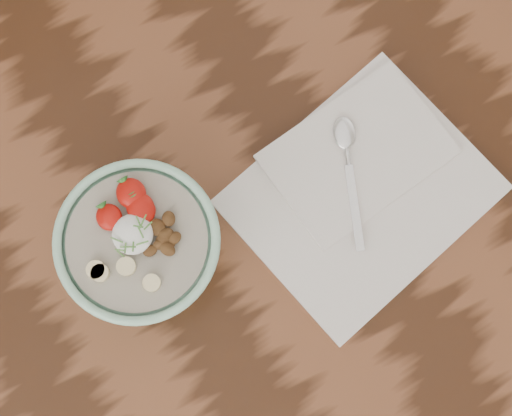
{
  "coord_description": "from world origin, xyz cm",
  "views": [
    {
      "loc": [
        4.33,
        -16.28,
        161.35
      ],
      "look_at": [
        11.35,
        -4.98,
        85.85
      ],
      "focal_mm": 50.0,
      "sensor_mm": 36.0,
      "label": 1
    }
  ],
  "objects": [
    {
      "name": "napkin",
      "position": [
        24.64,
        -7.94,
        75.75
      ],
      "size": [
        32.53,
        27.99,
        1.78
      ],
      "rotation": [
        0.0,
        0.0,
        0.17
      ],
      "color": "silver",
      "rests_on": "table"
    },
    {
      "name": "breakfast_bowl",
      "position": [
        -1.42,
        -1.01,
        81.2
      ],
      "size": [
        18.27,
        18.27,
        11.97
      ],
      "rotation": [
        0.0,
        0.0,
        0.33
      ],
      "color": "#9DD3B5",
      "rests_on": "table"
    },
    {
      "name": "table",
      "position": [
        0.0,
        0.0,
        65.7
      ],
      "size": [
        160.0,
        90.0,
        75.0
      ],
      "color": "#331A0C",
      "rests_on": "ground"
    },
    {
      "name": "spoon",
      "position": [
        25.26,
        -3.57,
        77.15
      ],
      "size": [
        8.87,
        15.93,
        0.88
      ],
      "rotation": [
        0.0,
        0.0,
        -0.44
      ],
      "color": "silver",
      "rests_on": "napkin"
    }
  ]
}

